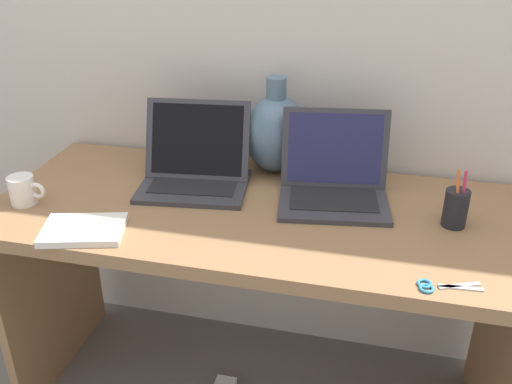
# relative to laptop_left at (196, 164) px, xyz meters

# --- Properties ---
(back_wall) EXTENTS (4.40, 0.04, 2.40)m
(back_wall) POSITION_rel_laptop_left_xyz_m (0.22, 0.26, 0.39)
(back_wall) COLOR beige
(back_wall) RESTS_ON ground
(desk) EXTENTS (1.52, 0.66, 0.74)m
(desk) POSITION_rel_laptop_left_xyz_m (0.22, -0.11, -0.22)
(desk) COLOR olive
(desk) RESTS_ON ground
(laptop_left) EXTENTS (0.35, 0.29, 0.24)m
(laptop_left) POSITION_rel_laptop_left_xyz_m (0.00, 0.00, 0.00)
(laptop_left) COLOR #333338
(laptop_left) RESTS_ON desk
(laptop_right) EXTENTS (0.35, 0.30, 0.25)m
(laptop_right) POSITION_rel_laptop_left_xyz_m (0.42, 0.01, 0.00)
(laptop_right) COLOR #333338
(laptop_right) RESTS_ON desk
(green_vase) EXTENTS (0.20, 0.20, 0.31)m
(green_vase) POSITION_rel_laptop_left_xyz_m (0.22, 0.16, 0.06)
(green_vase) COLOR slate
(green_vase) RESTS_ON desk
(notebook_stack) EXTENTS (0.24, 0.20, 0.02)m
(notebook_stack) POSITION_rel_laptop_left_xyz_m (-0.19, -0.35, -0.06)
(notebook_stack) COLOR silver
(notebook_stack) RESTS_ON desk
(coffee_mug) EXTENTS (0.11, 0.07, 0.08)m
(coffee_mug) POSITION_rel_laptop_left_xyz_m (-0.44, -0.24, -0.02)
(coffee_mug) COLOR white
(coffee_mug) RESTS_ON desk
(pen_cup) EXTENTS (0.06, 0.06, 0.17)m
(pen_cup) POSITION_rel_laptop_left_xyz_m (0.76, -0.09, -0.01)
(pen_cup) COLOR black
(pen_cup) RESTS_ON desk
(scissors) EXTENTS (0.15, 0.07, 0.01)m
(scissors) POSITION_rel_laptop_left_xyz_m (0.71, -0.39, -0.06)
(scissors) COLOR #B7B7BC
(scissors) RESTS_ON desk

